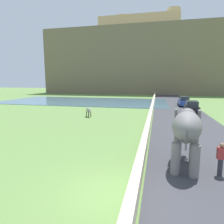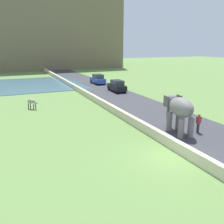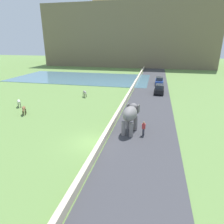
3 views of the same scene
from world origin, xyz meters
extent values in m
plane|color=#608442|center=(0.00, 0.00, 0.00)|extent=(220.00, 220.00, 0.00)
cube|color=#38383D|center=(5.00, 20.00, 0.03)|extent=(7.00, 120.00, 0.06)
cube|color=beige|center=(1.20, 18.00, 0.38)|extent=(0.40, 110.00, 0.75)
cube|color=slate|center=(-14.00, 33.95, 0.04)|extent=(36.00, 18.00, 0.08)
cube|color=#75664C|center=(-6.00, 71.58, 11.24)|extent=(64.00, 28.00, 22.48)
cube|color=tan|center=(-6.00, 71.58, 25.48)|extent=(29.77, 8.00, 6.00)
cylinder|color=tan|center=(-18.65, 71.58, 25.64)|extent=(4.58, 4.58, 6.32)
cylinder|color=tan|center=(-12.33, 71.58, 25.90)|extent=(4.48, 4.48, 6.84)
cylinder|color=tan|center=(-6.00, 71.58, 25.20)|extent=(3.95, 3.95, 5.44)
cylinder|color=tan|center=(0.33, 71.58, 25.05)|extent=(4.05, 4.05, 5.14)
cylinder|color=tan|center=(6.65, 71.58, 26.48)|extent=(4.66, 4.66, 8.00)
ellipsoid|color=slate|center=(3.42, 3.03, 2.24)|extent=(1.76, 2.87, 1.50)
cylinder|color=slate|center=(3.13, 3.96, 0.80)|extent=(0.44, 0.44, 1.60)
cylinder|color=slate|center=(3.96, 3.84, 0.80)|extent=(0.44, 0.44, 1.60)
cylinder|color=slate|center=(2.89, 2.22, 0.80)|extent=(0.44, 0.44, 1.60)
cylinder|color=slate|center=(3.72, 2.11, 0.80)|extent=(0.44, 0.44, 1.60)
ellipsoid|color=slate|center=(3.62, 4.44, 2.42)|extent=(1.12, 1.03, 1.10)
cube|color=#575454|center=(3.01, 4.39, 2.46)|extent=(0.22, 0.71, 0.90)
cube|color=#575454|center=(4.20, 4.22, 2.46)|extent=(0.22, 0.71, 0.90)
cylinder|color=slate|center=(3.69, 4.91, 1.54)|extent=(0.28, 0.28, 1.50)
cone|color=silver|center=(3.46, 4.87, 1.99)|extent=(0.20, 0.57, 0.17)
cone|color=silver|center=(3.90, 4.81, 1.99)|extent=(0.20, 0.57, 0.17)
cylinder|color=#575454|center=(3.24, 1.72, 1.89)|extent=(0.08, 0.08, 0.90)
cylinder|color=#33333D|center=(4.95, 2.60, 0.42)|extent=(0.22, 0.22, 0.85)
cube|color=#B73333|center=(4.95, 2.60, 1.13)|extent=(0.36, 0.22, 0.56)
sphere|color=#997051|center=(4.95, 2.60, 1.52)|extent=(0.22, 0.22, 0.22)
cube|color=#2D4CA8|center=(6.58, 29.52, 0.70)|extent=(1.74, 4.02, 0.80)
cube|color=#2D333D|center=(6.58, 29.32, 1.45)|extent=(1.47, 2.21, 0.70)
cylinder|color=black|center=(5.76, 30.81, 0.30)|extent=(0.19, 0.60, 0.60)
cylinder|color=black|center=(7.37, 30.83, 0.30)|extent=(0.19, 0.60, 0.60)
cylinder|color=black|center=(5.78, 28.21, 0.30)|extent=(0.19, 0.60, 0.60)
cylinder|color=black|center=(7.39, 28.23, 0.30)|extent=(0.19, 0.60, 0.60)
cube|color=black|center=(6.58, 21.34, 0.70)|extent=(1.89, 4.08, 0.80)
cube|color=#2D333D|center=(6.57, 21.14, 1.45)|extent=(1.55, 2.27, 0.70)
cylinder|color=black|center=(5.83, 22.67, 0.30)|extent=(0.21, 0.61, 0.60)
cylinder|color=black|center=(7.44, 22.60, 0.30)|extent=(0.21, 0.61, 0.60)
cylinder|color=black|center=(5.71, 20.08, 0.30)|extent=(0.21, 0.61, 0.60)
cylinder|color=black|center=(7.32, 20.00, 0.30)|extent=(0.21, 0.61, 0.60)
ellipsoid|color=gray|center=(-6.46, 16.00, 0.90)|extent=(1.04, 1.13, 0.50)
cylinder|color=#373533|center=(-6.10, 15.80, 0.33)|extent=(0.10, 0.10, 0.65)
cylinder|color=#373533|center=(-6.34, 15.60, 0.33)|extent=(0.10, 0.10, 0.65)
cylinder|color=#373533|center=(-6.59, 16.39, 0.33)|extent=(0.10, 0.10, 0.65)
cylinder|color=#373533|center=(-6.83, 16.20, 0.33)|extent=(0.10, 0.10, 0.65)
ellipsoid|color=gray|center=(-6.06, 15.51, 0.75)|extent=(0.44, 0.46, 0.26)
cone|color=beige|center=(-5.99, 15.57, 0.92)|extent=(0.04, 0.04, 0.12)
cone|color=beige|center=(-6.13, 15.45, 0.92)|extent=(0.04, 0.04, 0.12)
cylinder|color=#373533|center=(-6.81, 16.41, 0.70)|extent=(0.04, 0.04, 0.45)
camera|label=1|loc=(1.93, -7.05, 4.47)|focal=31.32mm
camera|label=2|loc=(-8.68, -10.77, 6.85)|focal=37.48mm
camera|label=3|loc=(5.86, -16.58, 9.51)|focal=31.81mm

